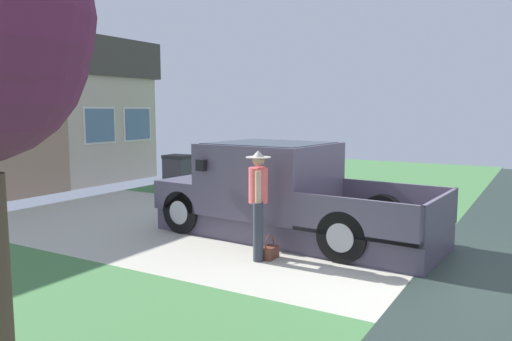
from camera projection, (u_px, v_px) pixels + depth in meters
The scene contains 4 objects.
pickup_truck at pixel (276, 193), 9.14m from camera, with size 2.29×5.24×1.70m.
person_with_hat at pixel (258, 199), 7.66m from camera, with size 0.45×0.39×1.68m.
handbag at pixel (269, 251), 7.73m from camera, with size 0.30×0.19×0.38m.
wheeled_trash_bin at pixel (178, 172), 14.09m from camera, with size 0.60×0.72×1.04m.
Camera 1 is at (-7.70, -1.49, 2.29)m, focal length 34.91 mm.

